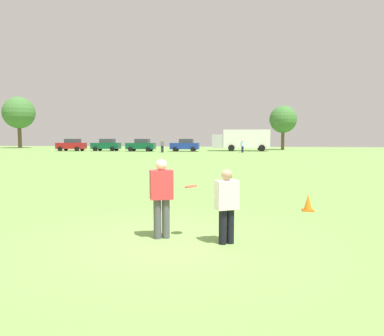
{
  "coord_description": "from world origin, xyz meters",
  "views": [
    {
      "loc": [
        1.43,
        -7.36,
        2.15
      ],
      "look_at": [
        0.11,
        2.75,
        1.28
      ],
      "focal_mm": 34.64,
      "sensor_mm": 36.0,
      "label": 1
    }
  ],
  "objects": [
    {
      "name": "parked_car_center",
      "position": [
        -13.01,
        45.68,
        0.92
      ],
      "size": [
        4.24,
        2.28,
        1.82
      ],
      "color": "#0C4C2D",
      "rests_on": "ground"
    },
    {
      "name": "box_truck",
      "position": [
        1.72,
        48.71,
        1.75
      ],
      "size": [
        8.55,
        3.13,
        3.18
      ],
      "color": "white",
      "rests_on": "ground"
    },
    {
      "name": "parked_car_near_left",
      "position": [
        -23.72,
        45.54,
        0.92
      ],
      "size": [
        4.24,
        2.28,
        1.82
      ],
      "color": "maroon",
      "rests_on": "ground"
    },
    {
      "name": "frisbee",
      "position": [
        0.4,
        0.34,
        1.1
      ],
      "size": [
        0.27,
        0.27,
        0.06
      ],
      "color": "#E54C33"
    },
    {
      "name": "traffic_cone",
      "position": [
        3.4,
        3.58,
        0.23
      ],
      "size": [
        0.32,
        0.32,
        0.48
      ],
      "color": "#D8590C",
      "rests_on": "ground"
    },
    {
      "name": "bystander_sideline_watcher",
      "position": [
        -9.07,
        42.08,
        0.97
      ],
      "size": [
        0.53,
        0.39,
        1.72
      ],
      "color": "black",
      "rests_on": "ground"
    },
    {
      "name": "parked_car_mid_left",
      "position": [
        -18.52,
        46.17,
        0.92
      ],
      "size": [
        4.24,
        2.28,
        1.82
      ],
      "color": "#0C4C2D",
      "rests_on": "ground"
    },
    {
      "name": "tree_west_oak",
      "position": [
        -39.79,
        57.81,
        6.59
      ],
      "size": [
        5.9,
        5.9,
        9.58
      ],
      "color": "brown",
      "rests_on": "ground"
    },
    {
      "name": "tree_west_maple",
      "position": [
        8.3,
        54.27,
        4.92
      ],
      "size": [
        4.4,
        4.4,
        7.15
      ],
      "color": "brown",
      "rests_on": "ground"
    },
    {
      "name": "player_defender",
      "position": [
        1.17,
        -0.05,
        0.84
      ],
      "size": [
        0.51,
        0.43,
        1.5
      ],
      "color": "black",
      "rests_on": "ground"
    },
    {
      "name": "ground_plane",
      "position": [
        0.0,
        0.0,
        0.0
      ],
      "size": [
        144.12,
        144.12,
        0.0
      ],
      "primitive_type": "plane",
      "color": "#6B9347"
    },
    {
      "name": "bystander_far_jogger",
      "position": [
        1.76,
        43.07,
        0.94
      ],
      "size": [
        0.52,
        0.47,
        1.66
      ],
      "color": "#1E234C",
      "rests_on": "ground"
    },
    {
      "name": "player_thrower",
      "position": [
        -0.2,
        0.17,
        0.95
      ],
      "size": [
        0.53,
        0.41,
        1.68
      ],
      "color": "#4C4C51",
      "rests_on": "ground"
    },
    {
      "name": "parked_car_mid_right",
      "position": [
        -6.55,
        46.22,
        0.92
      ],
      "size": [
        4.24,
        2.28,
        1.82
      ],
      "color": "navy",
      "rests_on": "ground"
    }
  ]
}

